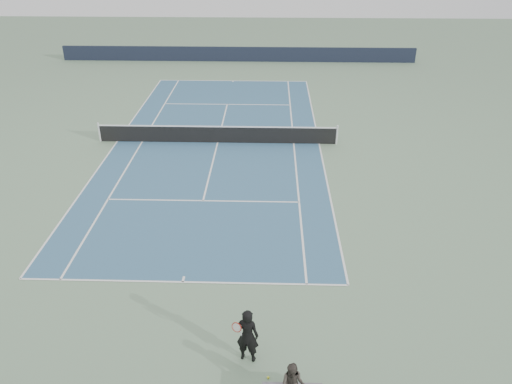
{
  "coord_description": "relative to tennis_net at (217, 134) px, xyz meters",
  "views": [
    {
      "loc": [
        2.84,
        -24.91,
        10.55
      ],
      "look_at": [
        2.31,
        -7.55,
        1.1
      ],
      "focal_mm": 35.0,
      "sensor_mm": 36.0,
      "label": 1
    }
  ],
  "objects": [
    {
      "name": "tennis_player",
      "position": [
        2.31,
        -15.09,
        0.35
      ],
      "size": [
        0.81,
        0.58,
        1.7
      ],
      "color": "black",
      "rests_on": "ground"
    },
    {
      "name": "court_surface",
      "position": [
        0.0,
        0.0,
        -0.5
      ],
      "size": [
        10.97,
        23.77,
        0.01
      ],
      "primitive_type": "cube",
      "color": "#345C7C",
      "rests_on": "ground"
    },
    {
      "name": "tennis_ball",
      "position": [
        2.88,
        -15.76,
        -0.47
      ],
      "size": [
        0.07,
        0.07,
        0.07
      ],
      "primitive_type": "sphere",
      "color": "yellow",
      "rests_on": "ground"
    },
    {
      "name": "ground",
      "position": [
        0.0,
        0.0,
        -0.5
      ],
      "size": [
        80.0,
        80.0,
        0.0
      ],
      "primitive_type": "plane",
      "color": "slate"
    },
    {
      "name": "tennis_net",
      "position": [
        0.0,
        0.0,
        0.0
      ],
      "size": [
        12.9,
        0.1,
        1.07
      ],
      "color": "silver",
      "rests_on": "ground"
    },
    {
      "name": "windscreen_far",
      "position": [
        0.0,
        17.88,
        0.1
      ],
      "size": [
        30.0,
        0.25,
        1.2
      ],
      "primitive_type": "cube",
      "color": "black",
      "rests_on": "ground"
    }
  ]
}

